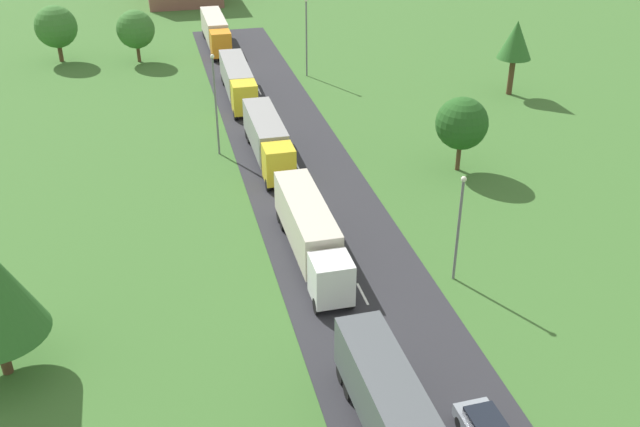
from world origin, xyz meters
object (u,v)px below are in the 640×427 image
truck_third (268,138)px  tree_pine (56,27)px  lamppost_second (459,223)px  lamppost_third (216,100)px  tree_elm (516,41)px  truck_lead (399,424)px  tree_ash (462,123)px  truck_second (310,231)px  lamppost_fourth (306,34)px  tree_oak (136,29)px  truck_fourth (238,80)px  truck_fifth (216,30)px

truck_third → tree_pine: size_ratio=1.84×
lamppost_second → lamppost_third: bearing=118.1°
lamppost_third → tree_elm: lamppost_third is taller
truck_lead → lamppost_second: (8.59, 13.43, 2.04)m
truck_third → tree_ash: (15.46, -5.70, 2.09)m
truck_third → truck_second: bearing=-90.1°
lamppost_fourth → tree_oak: size_ratio=1.41×
truck_lead → lamppost_fourth: lamppost_fourth is taller
truck_lead → tree_pine: bearing=105.8°
lamppost_second → tree_oak: bearing=109.4°
truck_third → lamppost_second: lamppost_second is taller
tree_pine → tree_ash: 53.67m
truck_fourth → tree_elm: (28.91, -5.58, 3.79)m
truck_fifth → tree_oak: bearing=-158.6°
truck_third → lamppost_second: 22.88m
truck_fourth → lamppost_third: size_ratio=1.48×
truck_fourth → tree_elm: size_ratio=1.70×
truck_fifth → lamppost_fourth: size_ratio=1.53×
lamppost_fourth → tree_oak: lamppost_fourth is taller
truck_fourth → tree_ash: tree_ash is taller
truck_lead → truck_third: truck_lead is taller
lamppost_third → tree_elm: (32.65, 8.31, 0.82)m
truck_lead → truck_second: truck_second is taller
truck_second → truck_fourth: bearing=90.5°
truck_lead → tree_ash: tree_ash is taller
truck_lead → truck_third: 34.55m
truck_lead → lamppost_second: lamppost_second is taller
truck_fifth → lamppost_third: bearing=-96.2°
tree_pine → tree_oak: bearing=-14.4°
lamppost_fourth → tree_oak: bearing=151.2°
truck_lead → truck_second: 18.05m
lamppost_third → tree_oak: lamppost_third is taller
lamppost_second → tree_pine: 62.70m
lamppost_second → tree_oak: (-18.89, 53.61, -0.23)m
truck_fifth → tree_elm: 38.82m
truck_third → tree_elm: 30.80m
truck_third → lamppost_fourth: (8.54, 22.13, 2.77)m
tree_pine → tree_ash: tree_pine is taller
lamppost_third → lamppost_fourth: lamppost_third is taller
lamppost_third → tree_ash: lamppost_third is taller
lamppost_fourth → tree_pine: 30.96m
lamppost_fourth → lamppost_second: bearing=-90.0°
truck_third → truck_fifth: size_ratio=0.92×
tree_pine → tree_elm: 53.97m
tree_oak → tree_elm: bearing=-29.1°
lamppost_third → tree_elm: size_ratio=1.15×
truck_lead → truck_fifth: size_ratio=0.98×
lamppost_fourth → tree_oak: 21.55m
truck_fourth → lamppost_third: lamppost_third is taller
truck_fifth → tree_pine: 19.49m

